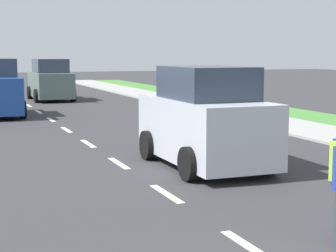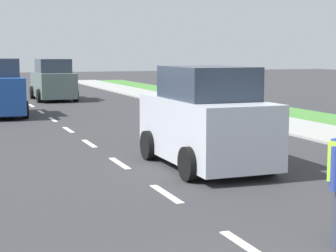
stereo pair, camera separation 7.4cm
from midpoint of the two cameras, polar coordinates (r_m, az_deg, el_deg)
ground_plane at (r=24.94m, az=-12.91°, el=1.43°), size 96.00×96.00×0.00m
lane_center_line at (r=29.08m, az=-14.10°, el=2.22°), size 0.14×46.40×0.01m
car_outgoing_ahead at (r=12.48m, az=3.53°, el=0.54°), size 2.00×3.90×2.19m
car_outgoing_far at (r=30.55m, az=-11.67°, el=4.39°), size 2.03×4.15×2.14m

